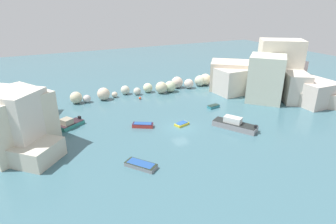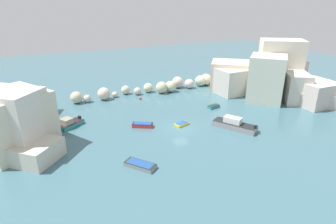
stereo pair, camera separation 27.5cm
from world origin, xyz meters
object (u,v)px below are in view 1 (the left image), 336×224
at_px(moored_boat_3, 70,124).
at_px(moored_boat_1, 234,124).
at_px(moored_boat_2, 143,125).
at_px(moored_boat_4, 182,124).
at_px(moored_boat_0, 141,165).
at_px(channel_buoy, 140,98).
at_px(moored_boat_5, 213,106).

bearing_deg(moored_boat_3, moored_boat_1, 120.74).
xyz_separation_m(moored_boat_2, moored_boat_4, (6.05, -2.13, -0.14)).
xyz_separation_m(moored_boat_0, moored_boat_3, (-6.22, 16.09, 0.27)).
relative_size(channel_buoy, moored_boat_1, 0.07).
xyz_separation_m(channel_buoy, moored_boat_5, (10.90, -10.70, 0.01)).
distance_m(moored_boat_2, moored_boat_4, 6.41).
relative_size(moored_boat_1, moored_boat_4, 2.77).
height_order(moored_boat_4, moored_boat_5, moored_boat_5).
bearing_deg(moored_boat_0, moored_boat_2, 120.62).
xyz_separation_m(moored_boat_1, moored_boat_2, (-13.02, 6.87, -0.33)).
relative_size(channel_buoy, moored_boat_4, 0.20).
xyz_separation_m(moored_boat_2, moored_boat_3, (-10.65, 5.19, 0.23)).
distance_m(channel_buoy, moored_boat_4, 15.20).
bearing_deg(moored_boat_5, moored_boat_2, -0.29).
bearing_deg(moored_boat_4, channel_buoy, -100.16).
bearing_deg(moored_boat_3, moored_boat_2, 121.76).
distance_m(moored_boat_0, moored_boat_4, 13.66).
height_order(moored_boat_0, moored_boat_3, moored_boat_3).
xyz_separation_m(moored_boat_0, moored_boat_5, (19.69, 13.18, -0.03)).
distance_m(moored_boat_1, moored_boat_3, 26.56).
xyz_separation_m(moored_boat_3, moored_boat_5, (25.92, -2.91, -0.30)).
bearing_deg(moored_boat_0, moored_boat_3, 163.85).
bearing_deg(moored_boat_4, moored_boat_2, -35.88).
bearing_deg(moored_boat_3, moored_boat_4, 124.07).
distance_m(moored_boat_1, moored_boat_4, 8.45).
relative_size(moored_boat_2, moored_boat_5, 1.44).
distance_m(moored_boat_3, moored_boat_4, 18.23).
relative_size(moored_boat_3, moored_boat_4, 1.79).
height_order(channel_buoy, moored_boat_5, moored_boat_5).
bearing_deg(moored_boat_2, channel_buoy, -78.61).
distance_m(channel_buoy, moored_boat_3, 16.93).
relative_size(moored_boat_1, moored_boat_2, 2.03).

